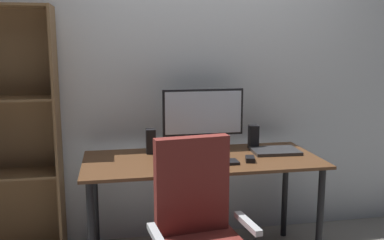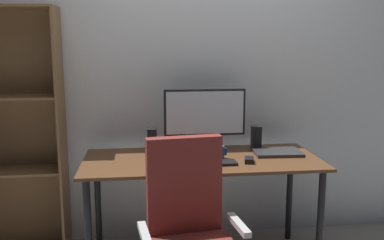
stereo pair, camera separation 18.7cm
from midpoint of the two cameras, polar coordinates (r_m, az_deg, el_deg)
name	(u,v)px [view 2 (the right image)]	position (r m, az deg, el deg)	size (l,w,h in m)	color
back_wall	(193,69)	(3.23, 1.74, 6.87)	(6.40, 0.10, 2.60)	silver
desk	(202,171)	(2.84, 3.21, -6.88)	(1.55, 0.69, 0.74)	#56351E
monitor	(205,116)	(2.96, 3.53, 0.57)	(0.57, 0.20, 0.44)	black
keyboard	(214,163)	(2.68, 4.93, -5.81)	(0.29, 0.11, 0.02)	black
mouse	(249,160)	(2.75, 9.63, -5.35)	(0.06, 0.10, 0.03)	black
coffee_mug	(219,152)	(2.81, 5.52, -4.36)	(0.09, 0.07, 0.09)	#285193
laptop	(277,152)	(3.00, 13.13, -4.26)	(0.32, 0.23, 0.02)	#2D2D30
speaker_left	(152,141)	(2.95, -3.59, -2.80)	(0.06, 0.07, 0.17)	black
speaker_right	(256,138)	(3.08, 10.33, -2.40)	(0.06, 0.07, 0.17)	black
bookshelf	(13,135)	(3.19, -21.35, -1.86)	(0.67, 0.28, 1.74)	brown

